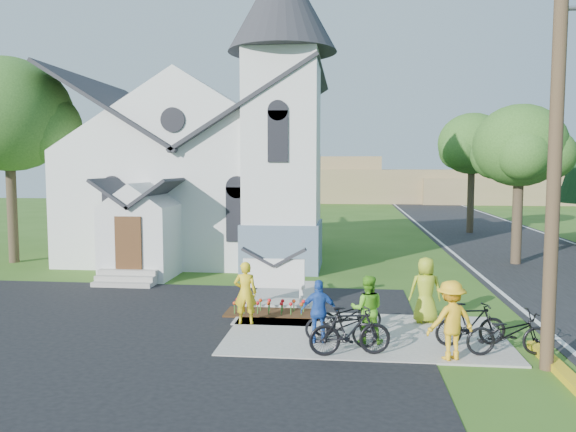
# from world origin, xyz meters

# --- Properties ---
(ground) EXTENTS (120.00, 120.00, 0.00)m
(ground) POSITION_xyz_m (0.00, 0.00, 0.00)
(ground) COLOR #355C1A
(ground) RESTS_ON ground
(road) EXTENTS (8.00, 90.00, 0.02)m
(road) POSITION_xyz_m (10.00, 15.00, 0.01)
(road) COLOR black
(road) RESTS_ON ground
(sidewalk) EXTENTS (7.00, 4.00, 0.05)m
(sidewalk) POSITION_xyz_m (1.50, 0.50, 0.03)
(sidewalk) COLOR gray
(sidewalk) RESTS_ON ground
(church) EXTENTS (12.35, 12.00, 13.00)m
(church) POSITION_xyz_m (-5.48, 12.48, 5.25)
(church) COLOR silver
(church) RESTS_ON ground
(church_sign) EXTENTS (2.20, 0.40, 1.70)m
(church_sign) POSITION_xyz_m (-1.20, 3.20, 1.03)
(church_sign) COLOR gray
(church_sign) RESTS_ON ground
(flower_bed) EXTENTS (2.60, 1.10, 0.07)m
(flower_bed) POSITION_xyz_m (-1.20, 2.30, 0.04)
(flower_bed) COLOR #3A200F
(flower_bed) RESTS_ON ground
(utility_pole) EXTENTS (3.45, 0.28, 10.00)m
(utility_pole) POSITION_xyz_m (5.36, -1.50, 5.40)
(utility_pole) COLOR #4D3A26
(utility_pole) RESTS_ON ground
(tree_lot_corner) EXTENTS (5.60, 5.60, 9.15)m
(tree_lot_corner) POSITION_xyz_m (-14.00, 10.00, 6.60)
(tree_lot_corner) COLOR #38291E
(tree_lot_corner) RESTS_ON ground
(tree_road_near) EXTENTS (4.00, 4.00, 7.05)m
(tree_road_near) POSITION_xyz_m (8.50, 12.00, 5.21)
(tree_road_near) COLOR #38291E
(tree_road_near) RESTS_ON ground
(tree_road_mid) EXTENTS (4.40, 4.40, 7.80)m
(tree_road_mid) POSITION_xyz_m (9.00, 24.00, 5.78)
(tree_road_mid) COLOR #38291E
(tree_road_mid) RESTS_ON ground
(distant_hills) EXTENTS (61.00, 10.00, 5.60)m
(distant_hills) POSITION_xyz_m (3.36, 56.33, 2.17)
(distant_hills) COLOR olive
(distant_hills) RESTS_ON ground
(cyclist_0) EXTENTS (0.65, 0.45, 1.71)m
(cyclist_0) POSITION_xyz_m (-1.70, 1.10, 0.91)
(cyclist_0) COLOR yellow
(cyclist_0) RESTS_ON sidewalk
(bike_0) EXTENTS (1.87, 1.02, 0.93)m
(bike_0) POSITION_xyz_m (0.90, -0.47, 0.52)
(bike_0) COLOR black
(bike_0) RESTS_ON sidewalk
(cyclist_1) EXTENTS (0.81, 0.64, 1.65)m
(cyclist_1) POSITION_xyz_m (1.54, -0.21, 0.87)
(cyclist_1) COLOR #58B021
(cyclist_1) RESTS_ON sidewalk
(bike_1) EXTENTS (1.95, 0.92, 1.13)m
(bike_1) POSITION_xyz_m (1.12, -1.20, 0.62)
(bike_1) COLOR black
(bike_1) RESTS_ON sidewalk
(cyclist_2) EXTENTS (0.92, 0.42, 1.54)m
(cyclist_2) POSITION_xyz_m (0.38, -0.33, 0.82)
(cyclist_2) COLOR #2352B3
(cyclist_2) RESTS_ON sidewalk
(bike_2) EXTENTS (1.99, 1.32, 0.99)m
(bike_2) POSITION_xyz_m (1.05, 0.40, 0.54)
(bike_2) COLOR black
(bike_2) RESTS_ON sidewalk
(cyclist_3) EXTENTS (1.31, 1.05, 1.77)m
(cyclist_3) POSITION_xyz_m (3.34, -1.20, 0.93)
(cyclist_3) COLOR yellow
(cyclist_3) RESTS_ON sidewalk
(bike_3) EXTENTS (1.80, 0.82, 1.05)m
(bike_3) POSITION_xyz_m (3.99, -0.19, 0.57)
(bike_3) COLOR black
(bike_3) RESTS_ON sidewalk
(cyclist_4) EXTENTS (0.93, 0.64, 1.81)m
(cyclist_4) POSITION_xyz_m (3.19, 1.76, 0.96)
(cyclist_4) COLOR #9FB021
(cyclist_4) RESTS_ON sidewalk
(bike_4) EXTENTS (2.03, 0.96, 1.02)m
(bike_4) POSITION_xyz_m (4.70, -0.79, 0.56)
(bike_4) COLOR black
(bike_4) RESTS_ON sidewalk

